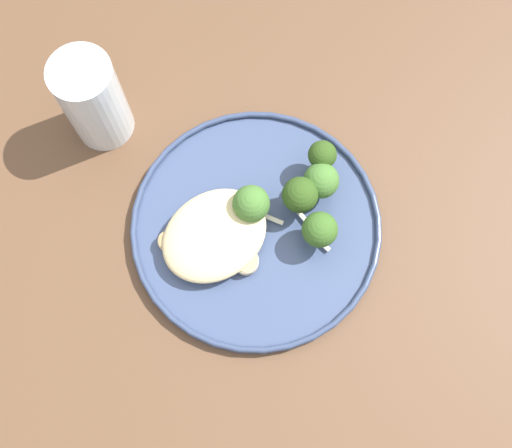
{
  "coord_description": "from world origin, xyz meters",
  "views": [
    {
      "loc": [
        0.11,
        0.17,
        1.45
      ],
      "look_at": [
        -0.02,
        0.01,
        0.76
      ],
      "focal_mm": 44.51,
      "sensor_mm": 36.0,
      "label": 1
    }
  ],
  "objects": [
    {
      "name": "ground",
      "position": [
        0.0,
        0.0,
        0.0
      ],
      "size": [
        6.0,
        6.0,
        0.0
      ],
      "primitive_type": "plane",
      "color": "#47423D"
    },
    {
      "name": "wooden_dining_table",
      "position": [
        0.0,
        0.0,
        0.66
      ],
      "size": [
        1.4,
        1.0,
        0.74
      ],
      "color": "brown",
      "rests_on": "ground"
    },
    {
      "name": "dinner_plate",
      "position": [
        -0.02,
        0.01,
        0.75
      ],
      "size": [
        0.29,
        0.29,
        0.02
      ],
      "color": "#38476B",
      "rests_on": "wooden_dining_table"
    },
    {
      "name": "noodle_bed",
      "position": [
        0.03,
        -0.01,
        0.77
      ],
      "size": [
        0.13,
        0.1,
        0.03
      ],
      "color": "beige",
      "rests_on": "dinner_plate"
    },
    {
      "name": "seared_scallop_large_seared",
      "position": [
        0.03,
        -0.01,
        0.76
      ],
      "size": [
        0.03,
        0.03,
        0.02
      ],
      "color": "#E5C689",
      "rests_on": "dinner_plate"
    },
    {
      "name": "seared_scallop_rear_pale",
      "position": [
        -0.01,
        0.01,
        0.76
      ],
      "size": [
        0.02,
        0.02,
        0.01
      ],
      "color": "beige",
      "rests_on": "dinner_plate"
    },
    {
      "name": "seared_scallop_left_edge",
      "position": [
        0.02,
        0.01,
        0.76
      ],
      "size": [
        0.03,
        0.03,
        0.02
      ],
      "color": "#DBB77A",
      "rests_on": "dinner_plate"
    },
    {
      "name": "seared_scallop_half_hidden",
      "position": [
        0.07,
        -0.04,
        0.76
      ],
      "size": [
        0.02,
        0.02,
        0.01
      ],
      "color": "#DBB77A",
      "rests_on": "dinner_plate"
    },
    {
      "name": "seared_scallop_tilted_round",
      "position": [
        0.05,
        -0.01,
        0.76
      ],
      "size": [
        0.02,
        0.02,
        0.01
      ],
      "color": "beige",
      "rests_on": "dinner_plate"
    },
    {
      "name": "seared_scallop_front_small",
      "position": [
        0.01,
        0.03,
        0.76
      ],
      "size": [
        0.03,
        0.03,
        0.01
      ],
      "color": "beige",
      "rests_on": "dinner_plate"
    },
    {
      "name": "broccoli_floret_small_sprig",
      "position": [
        -0.08,
        0.02,
        0.79
      ],
      "size": [
        0.04,
        0.04,
        0.06
      ],
      "color": "#7A994C",
      "rests_on": "dinner_plate"
    },
    {
      "name": "broccoli_floret_beside_noodles",
      "position": [
        -0.07,
        0.06,
        0.78
      ],
      "size": [
        0.04,
        0.04,
        0.06
      ],
      "color": "#89A356",
      "rests_on": "dinner_plate"
    },
    {
      "name": "broccoli_floret_right_tilted",
      "position": [
        -0.13,
        -0.01,
        0.79
      ],
      "size": [
        0.03,
        0.03,
        0.06
      ],
      "color": "#7A994C",
      "rests_on": "dinner_plate"
    },
    {
      "name": "broccoli_floret_tall_stalk",
      "position": [
        -0.03,
        -0.01,
        0.78
      ],
      "size": [
        0.04,
        0.04,
        0.06
      ],
      "color": "#7A994C",
      "rests_on": "dinner_plate"
    },
    {
      "name": "broccoli_floret_rear_charred",
      "position": [
        -0.11,
        0.02,
        0.78
      ],
      "size": [
        0.04,
        0.04,
        0.05
      ],
      "color": "#7A994C",
      "rests_on": "dinner_plate"
    },
    {
      "name": "onion_sliver_curled_piece",
      "position": [
        -0.07,
        0.02,
        0.75
      ],
      "size": [
        0.01,
        0.05,
        0.0
      ],
      "primitive_type": "cube",
      "rotation": [
        0.0,
        0.0,
        1.55
      ],
      "color": "silver",
      "rests_on": "dinner_plate"
    },
    {
      "name": "onion_sliver_short_strip",
      "position": [
        -0.07,
        0.06,
        0.75
      ],
      "size": [
        0.01,
        0.04,
        0.0
      ],
      "primitive_type": "cube",
      "rotation": [
        0.0,
        0.0,
        4.88
      ],
      "color": "silver",
      "rests_on": "dinner_plate"
    },
    {
      "name": "onion_sliver_long_sliver",
      "position": [
        -0.04,
        0.01,
        0.75
      ],
      "size": [
        0.02,
        0.04,
        0.0
      ],
      "primitive_type": "cube",
      "rotation": [
        0.0,
        0.0,
        2.09
      ],
      "color": "silver",
      "rests_on": "dinner_plate"
    },
    {
      "name": "water_glass",
      "position": [
        0.04,
        -0.21,
        0.8
      ],
      "size": [
        0.07,
        0.07,
        0.13
      ],
      "color": "silver",
      "rests_on": "wooden_dining_table"
    }
  ]
}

